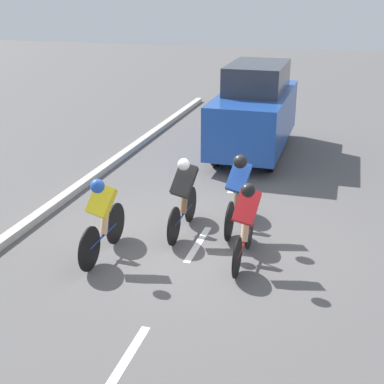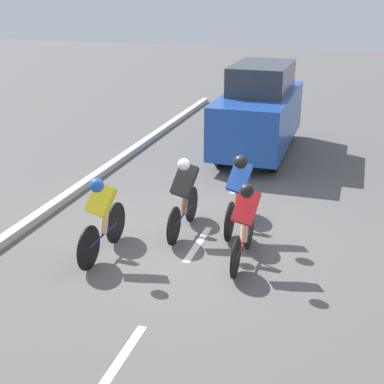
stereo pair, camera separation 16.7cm
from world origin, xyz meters
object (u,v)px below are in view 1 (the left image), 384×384
object	(u,v)px
cyclist_blue	(238,189)
cyclist_black	(184,193)
support_car	(255,110)
cyclist_yellow	(102,215)
cyclist_red	(246,220)

from	to	relation	value
cyclist_blue	cyclist_black	bearing A→B (deg)	25.97
support_car	cyclist_yellow	bearing A→B (deg)	78.76
cyclist_black	cyclist_red	bearing A→B (deg)	148.47
cyclist_black	cyclist_red	xyz separation A→B (m)	(-1.25, 0.77, -0.01)
cyclist_blue	cyclist_yellow	size ratio (longest dim) A/B	1.01
cyclist_red	support_car	world-z (taller)	support_car
cyclist_yellow	cyclist_black	size ratio (longest dim) A/B	1.01
cyclist_yellow	cyclist_red	world-z (taller)	cyclist_red
cyclist_yellow	cyclist_black	distance (m)	1.56
cyclist_blue	cyclist_black	world-z (taller)	cyclist_blue
cyclist_blue	cyclist_black	size ratio (longest dim) A/B	1.02
cyclist_blue	cyclist_black	xyz separation A→B (m)	(0.87, 0.42, -0.02)
cyclist_red	support_car	distance (m)	6.12
cyclist_blue	support_car	bearing A→B (deg)	-83.33
cyclist_yellow	support_car	xyz separation A→B (m)	(-1.29, -6.48, 0.38)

